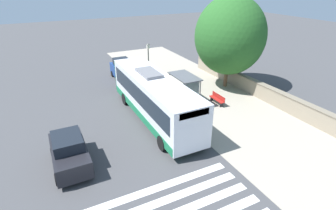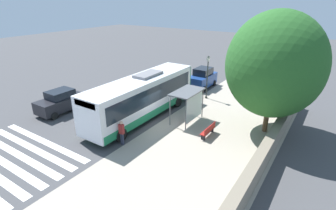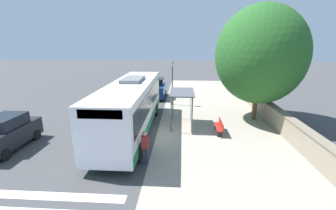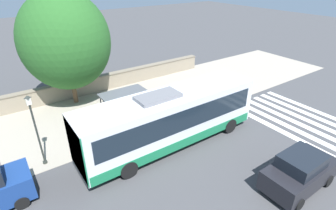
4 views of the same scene
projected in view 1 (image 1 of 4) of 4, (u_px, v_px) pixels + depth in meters
ground_plane at (177, 116)px, 21.00m from camera, size 120.00×120.00×0.00m
sidewalk_plaza at (223, 105)px, 22.80m from camera, size 9.00×44.00×0.02m
stone_wall at (259, 90)px, 24.11m from camera, size 0.60×20.00×1.43m
bus at (154, 97)px, 19.87m from camera, size 2.76×11.52×3.63m
bus_shelter at (186, 80)px, 22.27m from camera, size 1.72×3.08×2.58m
pedestrian at (203, 127)px, 17.39m from camera, size 0.34×0.24×1.80m
bench at (217, 99)px, 22.88m from camera, size 0.40×1.77×0.88m
street_lamp_near at (148, 61)px, 26.20m from camera, size 0.28×0.28×4.28m
shade_tree at (230, 36)px, 24.63m from camera, size 6.66×6.66×8.76m
parked_car_behind_bus at (123, 70)px, 28.40m from camera, size 1.96×3.95×2.20m
parked_car_far_lane at (69, 152)px, 15.08m from camera, size 2.00×4.06×1.96m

